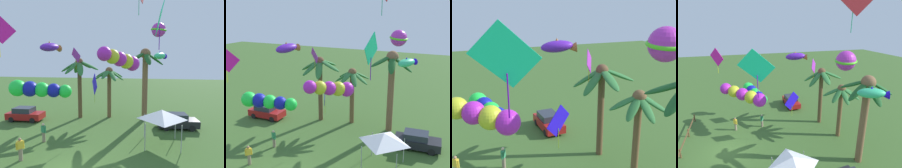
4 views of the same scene
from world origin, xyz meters
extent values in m
cylinder|color=brown|center=(-2.72, 11.05, 3.26)|extent=(0.47, 0.47, 6.51)
ellipsoid|color=#2D7033|center=(-1.59, 11.00, 6.13)|extent=(2.40, 0.80, 1.28)
ellipsoid|color=#2D7033|center=(-2.32, 12.13, 6.18)|extent=(1.47, 2.49, 1.17)
ellipsoid|color=#2D7033|center=(-3.24, 11.88, 5.88)|extent=(1.72, 2.18, 1.73)
ellipsoid|color=#2D7033|center=(-3.78, 11.00, 6.01)|extent=(2.31, 0.81, 1.50)
ellipsoid|color=#2D7033|center=(-3.23, 10.18, 5.93)|extent=(1.71, 2.24, 1.65)
ellipsoid|color=#2D7033|center=(-2.36, 10.17, 5.85)|extent=(1.43, 2.19, 1.80)
sphere|color=brown|center=(-2.72, 11.05, 6.51)|extent=(0.90, 0.90, 0.90)
cylinder|color=brown|center=(0.62, 11.76, 2.75)|extent=(0.46, 0.46, 5.50)
ellipsoid|color=#2D7033|center=(1.46, 11.67, 5.02)|extent=(1.90, 0.78, 1.39)
ellipsoid|color=#2D7033|center=(1.32, 12.37, 5.14)|extent=(1.86, 1.73, 1.16)
ellipsoid|color=#2D7033|center=(0.30, 12.63, 5.14)|extent=(1.22, 2.04, 1.17)
ellipsoid|color=#2D7033|center=(-0.24, 12.12, 5.14)|extent=(2.04, 1.29, 1.16)
ellipsoid|color=#2D7033|center=(-0.19, 11.43, 5.05)|extent=(1.96, 1.25, 1.34)
ellipsoid|color=#2D7033|center=(0.37, 10.86, 5.16)|extent=(1.09, 2.06, 1.13)
ellipsoid|color=#2D7033|center=(1.08, 11.03, 5.04)|extent=(1.49, 1.89, 1.36)
sphere|color=brown|center=(0.62, 11.76, 5.50)|extent=(0.87, 0.87, 0.87)
ellipsoid|color=#1E5623|center=(3.92, 10.74, 7.12)|extent=(2.11, 2.05, 1.20)
cube|color=#A51919|center=(-8.40, 9.05, 0.60)|extent=(3.94, 1.80, 0.70)
cube|color=#282D38|center=(-8.55, 9.05, 1.23)|extent=(2.07, 1.55, 0.56)
cylinder|color=black|center=(-7.21, 9.87, 0.30)|extent=(0.60, 0.20, 0.60)
cylinder|color=black|center=(-7.17, 8.30, 0.30)|extent=(0.60, 0.20, 0.60)
cylinder|color=black|center=(-9.63, 9.80, 0.30)|extent=(0.60, 0.20, 0.60)
cylinder|color=black|center=(-9.59, 8.24, 0.30)|extent=(0.60, 0.20, 0.60)
cylinder|color=gray|center=(-3.60, 4.00, 0.42)|extent=(0.26, 0.26, 0.84)
cube|color=#338956|center=(-3.60, 4.00, 1.11)|extent=(0.44, 0.39, 0.54)
sphere|color=beige|center=(-3.60, 4.00, 1.48)|extent=(0.21, 0.21, 0.21)
cylinder|color=#338956|center=(-3.40, 3.88, 1.06)|extent=(0.09, 0.09, 0.52)
cylinder|color=#338956|center=(-3.80, 4.11, 1.06)|extent=(0.09, 0.09, 0.52)
cube|color=yellow|center=(-3.67, 0.95, 1.11)|extent=(0.43, 0.43, 0.54)
sphere|color=#A37556|center=(-3.67, 0.95, 1.48)|extent=(0.21, 0.21, 0.21)
cylinder|color=yellow|center=(-3.51, 1.11, 1.06)|extent=(0.09, 0.09, 0.52)
cylinder|color=yellow|center=(-3.83, 0.78, 1.06)|extent=(0.09, 0.09, 0.52)
cube|color=#17D597|center=(5.40, 2.80, 9.42)|extent=(0.52, 2.25, 2.18)
cylinder|color=#5D09A9|center=(5.40, 2.80, 8.14)|extent=(0.05, 0.05, 1.46)
ellipsoid|color=#5F1FBC|center=(-5.02, 8.57, 8.04)|extent=(1.90, 2.68, 1.07)
cone|color=#B55E30|center=(-4.67, 9.57, 7.94)|extent=(0.97, 1.02, 0.82)
cone|color=#B55E30|center=(-5.02, 8.57, 8.42)|extent=(0.60, 0.60, 0.48)
sphere|color=#1FEA41|center=(-4.84, 2.76, 4.66)|extent=(1.24, 1.24, 1.24)
sphere|color=#1219AB|center=(-4.03, 3.05, 4.58)|extent=(1.19, 1.19, 1.19)
sphere|color=#1FEA41|center=(-3.22, 3.35, 4.49)|extent=(1.14, 1.14, 1.14)
sphere|color=#1219AB|center=(-2.41, 3.64, 4.40)|extent=(1.09, 1.09, 1.09)
sphere|color=#1FEA41|center=(-1.60, 3.94, 4.31)|extent=(1.04, 1.04, 1.04)
sphere|color=#B82DB4|center=(5.81, 8.57, 9.51)|extent=(1.32, 1.32, 1.32)
torus|color=#52D321|center=(5.81, 8.57, 9.51)|extent=(1.93, 1.93, 0.32)
sphere|color=#B722BD|center=(3.65, 3.07, 6.50)|extent=(1.02, 1.02, 1.02)
sphere|color=gold|center=(3.28, 2.48, 6.65)|extent=(0.98, 0.98, 0.98)
sphere|color=#B722BD|center=(2.90, 1.90, 6.80)|extent=(0.94, 0.94, 0.94)
sphere|color=gold|center=(2.52, 1.31, 6.96)|extent=(0.90, 0.90, 0.90)
cube|color=#2210E1|center=(0.13, 6.60, 4.58)|extent=(0.87, 1.73, 1.91)
cylinder|color=#8DB32D|center=(0.13, 6.60, 3.49)|extent=(0.04, 0.04, 1.25)
cube|color=purple|center=(-2.73, 10.01, 7.26)|extent=(1.36, 1.05, 1.65)
cylinder|color=#AA7C0B|center=(-2.73, 10.01, 6.30)|extent=(0.04, 0.04, 1.10)
camera|label=1|loc=(4.27, -10.45, 6.77)|focal=31.31mm
camera|label=2|loc=(10.58, -13.44, 11.99)|focal=44.04mm
camera|label=3|loc=(13.70, 1.18, 10.86)|focal=44.62mm
camera|label=4|loc=(16.43, 1.67, 11.86)|focal=30.06mm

